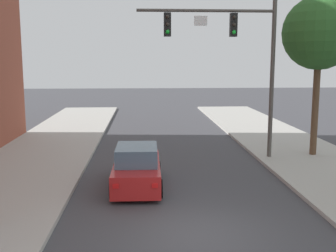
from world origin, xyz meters
name	(u,v)px	position (x,y,z in m)	size (l,w,h in m)	color
ground_plane	(197,234)	(0.00, 0.00, 0.00)	(120.00, 120.00, 0.00)	#424247
traffic_signal_mast	(235,47)	(2.80, 8.42, 5.33)	(6.40, 0.38, 7.50)	#514C47
car_lead_red	(137,168)	(-1.70, 4.41, 0.72)	(1.88, 4.26, 1.60)	#B21E1E
street_tree_second	(319,34)	(6.90, 8.75, 5.97)	(3.48, 3.48, 7.60)	brown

